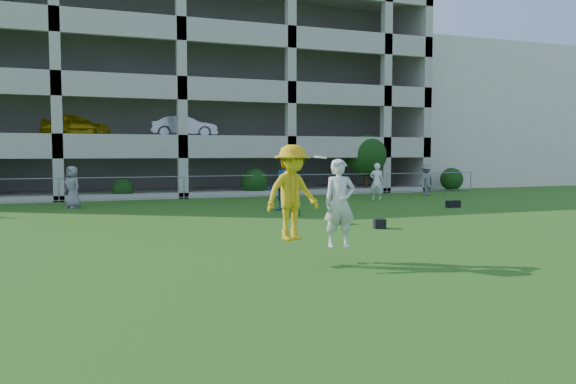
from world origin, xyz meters
name	(u,v)px	position (x,y,z in m)	size (l,w,h in m)	color
ground	(345,271)	(0.00, 0.00, 0.00)	(100.00, 100.00, 0.00)	#235114
stucco_building	(451,120)	(23.00, 28.00, 5.00)	(16.00, 14.00, 10.00)	beige
bystander_c	(72,187)	(-5.33, 15.66, 0.91)	(0.88, 0.58, 1.81)	slate
bystander_d	(283,190)	(2.86, 11.74, 0.85)	(1.57, 0.50, 1.69)	#1F5292
bystander_e	(377,182)	(8.92, 14.72, 0.93)	(0.68, 0.45, 1.87)	white
bystander_f	(426,180)	(13.02, 16.53, 0.86)	(1.11, 0.64, 1.72)	slate
bag_green_c	(337,220)	(3.03, 6.81, 0.13)	(0.50, 0.35, 0.26)	#153B1B
crate_d	(380,224)	(3.83, 5.38, 0.15)	(0.35, 0.35, 0.30)	black
bag_black_e	(453,204)	(10.20, 10.26, 0.15)	(0.60, 0.30, 0.30)	black
bag_green_g	(293,213)	(2.51, 9.59, 0.12)	(0.50, 0.30, 0.25)	#15391E
frisbee_contest	(304,195)	(-0.52, 0.92, 1.48)	(2.18, 1.08, 2.21)	gold
parking_garage	(160,97)	(-0.01, 27.70, 6.01)	(30.00, 14.00, 12.00)	#9E998C
fence	(184,187)	(0.00, 19.00, 0.61)	(36.06, 0.06, 1.20)	gray
shrub_row	(264,168)	(4.59, 19.70, 1.51)	(34.38, 2.52, 3.50)	#163D11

